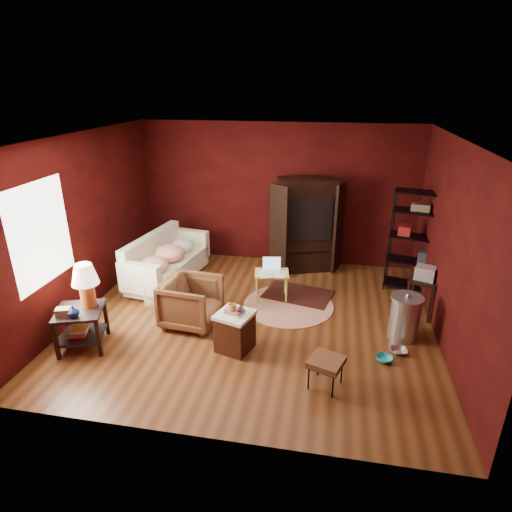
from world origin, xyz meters
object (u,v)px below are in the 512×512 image
(hamper, at_px, (235,331))
(tv_armoire, at_px, (306,223))
(sofa, at_px, (164,262))
(side_table, at_px, (83,298))
(armchair, at_px, (191,300))
(wire_shelving, at_px, (417,238))
(laptop_desk, at_px, (272,275))

(hamper, xyz_separation_m, tv_armoire, (0.72, 2.98, 0.65))
(sofa, height_order, hamper, sofa)
(side_table, bearing_deg, hamper, 6.97)
(sofa, relative_size, armchair, 2.40)
(armchair, bearing_deg, hamper, -118.46)
(sofa, xyz_separation_m, wire_shelving, (4.48, 0.48, 0.61))
(side_table, bearing_deg, wire_shelving, 28.98)
(hamper, bearing_deg, sofa, 133.11)
(hamper, height_order, laptop_desk, laptop_desk)
(side_table, height_order, tv_armoire, tv_armoire)
(armchair, bearing_deg, side_table, 127.61)
(sofa, bearing_deg, hamper, -160.76)
(side_table, relative_size, laptop_desk, 1.71)
(laptop_desk, bearing_deg, hamper, -109.09)
(armchair, xyz_separation_m, tv_armoire, (1.53, 2.43, 0.54))
(wire_shelving, bearing_deg, sofa, -160.30)
(armchair, bearing_deg, wire_shelving, -56.66)
(laptop_desk, xyz_separation_m, wire_shelving, (2.41, 0.78, 0.56))
(wire_shelving, bearing_deg, armchair, -138.56)
(sofa, bearing_deg, wire_shelving, -107.81)
(armchair, bearing_deg, tv_armoire, -26.66)
(sofa, xyz_separation_m, hamper, (1.79, -1.91, -0.09))
(laptop_desk, bearing_deg, armchair, -145.05)
(tv_armoire, relative_size, wire_shelving, 1.01)
(side_table, distance_m, laptop_desk, 3.02)
(wire_shelving, bearing_deg, hamper, -124.73)
(tv_armoire, bearing_deg, wire_shelving, -35.38)
(armchair, relative_size, laptop_desk, 1.15)
(tv_armoire, bearing_deg, sofa, -175.71)
(armchair, distance_m, hamper, 0.98)
(armchair, height_order, wire_shelving, wire_shelving)
(sofa, xyz_separation_m, armchair, (0.98, -1.37, 0.03))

